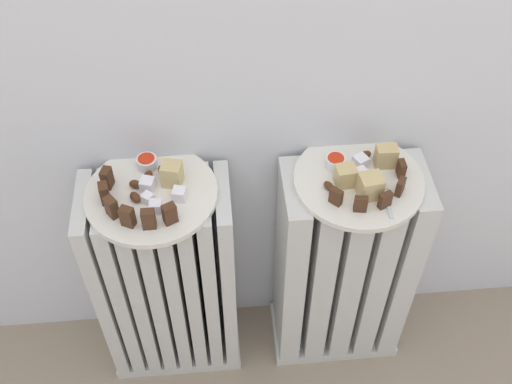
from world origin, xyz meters
TOP-DOWN VIEW (x-y plane):
  - radiator_left at (-0.20, 0.28)m, footprint 0.31×0.17m
  - radiator_right at (0.20, 0.28)m, footprint 0.31×0.17m
  - plate_left at (-0.20, 0.28)m, footprint 0.26×0.26m
  - plate_right at (0.20, 0.28)m, footprint 0.26×0.26m
  - dark_cake_slice_left_0 at (-0.28, 0.30)m, footprint 0.02×0.03m
  - dark_cake_slice_left_1 at (-0.29, 0.26)m, footprint 0.02×0.03m
  - dark_cake_slice_left_2 at (-0.27, 0.23)m, footprint 0.03×0.03m
  - dark_cake_slice_left_3 at (-0.24, 0.20)m, footprint 0.03×0.03m
  - dark_cake_slice_left_4 at (-0.20, 0.19)m, footprint 0.02×0.02m
  - dark_cake_slice_left_5 at (-0.16, 0.20)m, footprint 0.03×0.03m
  - marble_cake_slice_left_0 at (-0.16, 0.30)m, footprint 0.04×0.04m
  - turkish_delight_left_0 at (-0.21, 0.29)m, footprint 0.03×0.03m
  - turkish_delight_left_1 at (-0.15, 0.26)m, footprint 0.03×0.03m
  - turkish_delight_left_2 at (-0.19, 0.23)m, footprint 0.02×0.02m
  - turkish_delight_left_3 at (-0.21, 0.26)m, footprint 0.03×0.03m
  - medjool_date_left_0 at (-0.23, 0.26)m, footprint 0.03×0.03m
  - medjool_date_left_1 at (-0.21, 0.32)m, footprint 0.02×0.03m
  - medjool_date_left_2 at (-0.18, 0.33)m, footprint 0.03×0.03m
  - medjool_date_left_3 at (-0.23, 0.30)m, footprint 0.02×0.02m
  - jam_bowl_left at (-0.21, 0.35)m, footprint 0.04×0.04m
  - dark_cake_slice_right_0 at (0.15, 0.22)m, footprint 0.03×0.03m
  - dark_cake_slice_right_1 at (0.19, 0.20)m, footprint 0.03×0.02m
  - dark_cake_slice_right_2 at (0.24, 0.20)m, footprint 0.03×0.02m
  - dark_cake_slice_right_3 at (0.27, 0.24)m, footprint 0.02×0.03m
  - dark_cake_slice_right_4 at (0.28, 0.28)m, footprint 0.01×0.02m
  - marble_cake_slice_right_0 at (0.26, 0.31)m, footprint 0.04×0.03m
  - marble_cake_slice_right_1 at (0.17, 0.27)m, footprint 0.04×0.04m
  - marble_cake_slice_right_2 at (0.21, 0.24)m, footprint 0.05×0.04m
  - turkish_delight_right_0 at (0.21, 0.31)m, footprint 0.03×0.03m
  - turkish_delight_right_1 at (0.20, 0.28)m, footprint 0.03×0.03m
  - medjool_date_right_0 at (0.23, 0.28)m, footprint 0.03×0.02m
  - medjool_date_right_1 at (0.14, 0.26)m, footprint 0.02×0.03m
  - medjool_date_right_2 at (0.23, 0.34)m, footprint 0.03×0.03m
  - jam_bowl_right at (0.16, 0.32)m, footprint 0.04×0.04m
  - fork at (0.24, 0.23)m, footprint 0.02×0.10m

SIDE VIEW (x-z plane):
  - radiator_left at x=-0.20m, z-range 0.00..0.59m
  - radiator_right at x=0.20m, z-range 0.00..0.59m
  - plate_left at x=-0.20m, z-range 0.59..0.60m
  - plate_right at x=0.20m, z-range 0.59..0.60m
  - fork at x=0.24m, z-range 0.60..0.61m
  - medjool_date_left_1 at x=-0.21m, z-range 0.60..0.62m
  - medjool_date_right_2 at x=0.23m, z-range 0.60..0.62m
  - medjool_date_right_1 at x=0.14m, z-range 0.60..0.62m
  - medjool_date_right_0 at x=0.23m, z-range 0.60..0.62m
  - medjool_date_left_2 at x=-0.18m, z-range 0.60..0.62m
  - medjool_date_left_0 at x=-0.23m, z-range 0.60..0.62m
  - medjool_date_left_3 at x=-0.23m, z-range 0.60..0.62m
  - turkish_delight_left_3 at x=-0.21m, z-range 0.60..0.62m
  - turkish_delight_left_2 at x=-0.19m, z-range 0.60..0.63m
  - turkish_delight_left_1 at x=-0.15m, z-range 0.60..0.63m
  - jam_bowl_right at x=0.16m, z-range 0.60..0.63m
  - turkish_delight_right_1 at x=0.20m, z-range 0.60..0.63m
  - turkish_delight_right_0 at x=0.21m, z-range 0.60..0.63m
  - turkish_delight_left_0 at x=-0.21m, z-range 0.60..0.63m
  - jam_bowl_left at x=-0.21m, z-range 0.60..0.63m
  - dark_cake_slice_right_0 at x=0.15m, z-range 0.60..0.64m
  - dark_cake_slice_right_1 at x=0.19m, z-range 0.60..0.64m
  - dark_cake_slice_right_2 at x=0.24m, z-range 0.60..0.64m
  - dark_cake_slice_right_3 at x=0.27m, z-range 0.60..0.64m
  - dark_cake_slice_right_4 at x=0.28m, z-range 0.60..0.64m
  - marble_cake_slice_right_1 at x=0.17m, z-range 0.60..0.64m
  - dark_cake_slice_left_0 at x=-0.28m, z-range 0.60..0.65m
  - dark_cake_slice_left_1 at x=-0.29m, z-range 0.60..0.65m
  - dark_cake_slice_left_2 at x=-0.27m, z-range 0.60..0.65m
  - dark_cake_slice_left_3 at x=-0.24m, z-range 0.60..0.65m
  - dark_cake_slice_left_4 at x=-0.20m, z-range 0.60..0.65m
  - dark_cake_slice_left_5 at x=-0.16m, z-range 0.60..0.65m
  - marble_cake_slice_right_0 at x=0.26m, z-range 0.60..0.65m
  - marble_cake_slice_right_2 at x=0.21m, z-range 0.60..0.65m
  - marble_cake_slice_left_0 at x=-0.16m, z-range 0.60..0.65m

